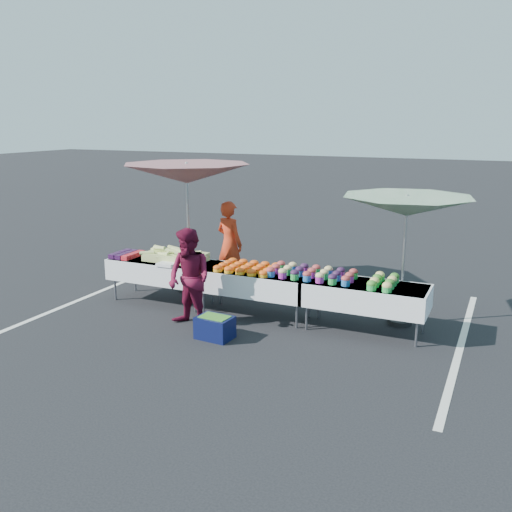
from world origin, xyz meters
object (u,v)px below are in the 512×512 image
at_px(umbrella_left, 187,174).
at_px(umbrella_right, 407,207).
at_px(table_right, 365,295).
at_px(vendor, 230,244).
at_px(table_center, 256,281).
at_px(customer, 189,279).
at_px(table_left, 163,269).
at_px(storage_bin, 215,327).

xyz_separation_m(umbrella_left, umbrella_right, (3.97, -0.22, -0.31)).
relative_size(table_right, vendor, 1.13).
height_order(table_center, customer, customer).
bearing_deg(customer, table_left, 156.92).
xyz_separation_m(table_center, umbrella_right, (2.23, 0.58, 1.27)).
distance_m(table_center, vendor, 1.86).
height_order(table_right, umbrella_right, umbrella_right).
height_order(table_left, umbrella_right, umbrella_right).
xyz_separation_m(table_right, umbrella_right, (0.43, 0.58, 1.27)).
distance_m(table_left, table_right, 3.60).
bearing_deg(table_right, customer, -159.99).
height_order(table_left, umbrella_left, umbrella_left).
relative_size(umbrella_left, storage_bin, 5.12).
bearing_deg(umbrella_right, umbrella_left, 176.82).
bearing_deg(table_center, umbrella_right, 14.54).
bearing_deg(table_left, umbrella_left, 85.76).
height_order(table_center, vendor, vendor).
xyz_separation_m(table_right, umbrella_left, (-3.54, 0.80, 1.58)).
bearing_deg(umbrella_right, table_right, -126.79).
bearing_deg(storage_bin, umbrella_right, 41.41).
bearing_deg(table_left, vendor, 66.61).
height_order(umbrella_left, umbrella_right, umbrella_left).
height_order(table_left, table_center, same).
bearing_deg(umbrella_right, customer, -153.08).
height_order(table_center, umbrella_left, umbrella_left).
bearing_deg(table_right, umbrella_right, 53.21).
bearing_deg(table_left, table_right, 0.00).
distance_m(table_left, table_center, 1.80).
height_order(table_center, umbrella_right, umbrella_right).
bearing_deg(umbrella_left, umbrella_right, -3.18).
height_order(table_right, customer, customer).
relative_size(table_center, customer, 1.20).
xyz_separation_m(table_center, umbrella_left, (-1.74, 0.80, 1.58)).
relative_size(table_right, umbrella_right, 0.79).
bearing_deg(customer, table_right, 36.66).
xyz_separation_m(customer, storage_bin, (0.57, -0.27, -0.60)).
relative_size(vendor, umbrella_right, 0.69).
relative_size(vendor, customer, 1.06).
distance_m(vendor, customer, 2.36).
bearing_deg(customer, storage_bin, -8.16).
height_order(table_left, customer, customer).
height_order(customer, umbrella_left, umbrella_left).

